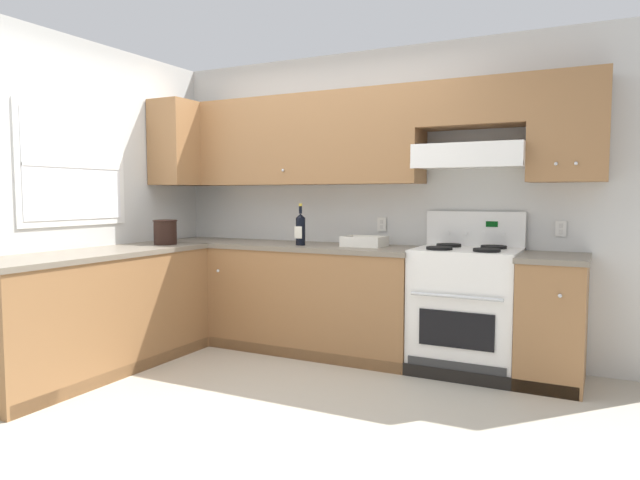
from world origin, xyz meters
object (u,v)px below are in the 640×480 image
bucket (165,231)px  stove (466,309)px  bowl (364,243)px  wine_bottle (301,229)px

bucket → stove: bearing=12.8°
stove → bowl: (-0.84, 0.05, 0.46)m
stove → wine_bottle: wine_bottle is taller
bowl → bucket: 1.69m
wine_bottle → bucket: 1.15m
wine_bottle → bowl: size_ratio=1.05×
wine_bottle → stove: bearing=4.0°
stove → bowl: size_ratio=3.59×
stove → bucket: 2.54m
stove → bucket: stove is taller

